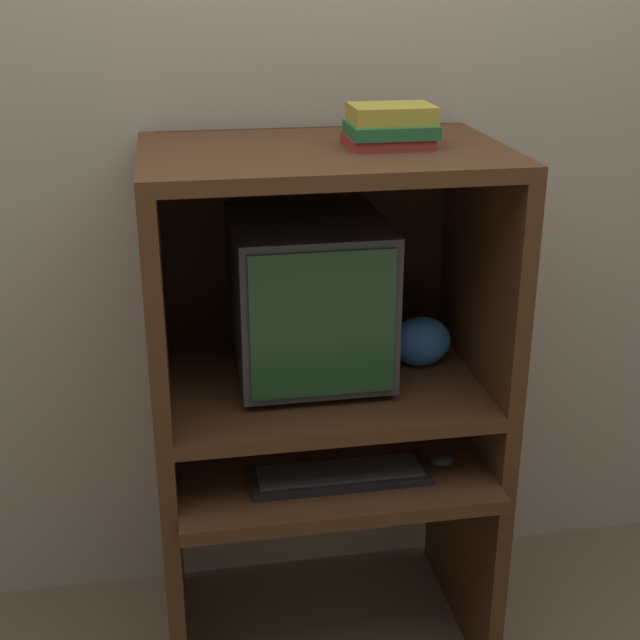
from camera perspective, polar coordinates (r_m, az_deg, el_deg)
wall_back at (r=2.45m, az=-1.21°, el=10.45°), size 6.00×0.06×2.60m
desk_base at (r=2.46m, az=0.40°, el=-13.02°), size 0.86×0.64×0.61m
desk_monitor_shelf at (r=2.31m, az=0.22°, el=-4.80°), size 0.86×0.58×0.19m
hutch_upper at (r=2.18m, az=0.10°, el=5.80°), size 0.86×0.58×0.59m
crt_monitor at (r=2.23m, az=-0.71°, el=1.47°), size 0.38×0.41×0.41m
keyboard at (r=2.21m, az=1.25°, el=-9.88°), size 0.44×0.13×0.03m
mouse at (r=2.29m, az=7.80°, el=-8.91°), size 0.06×0.04×0.03m
snack_bag at (r=2.36m, az=6.46°, el=-1.37°), size 0.16×0.12×0.13m
book_stack at (r=2.12m, az=4.51°, el=12.25°), size 0.20×0.16×0.09m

